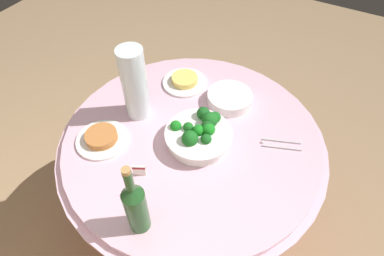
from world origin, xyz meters
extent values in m
plane|color=#9E7F5B|center=(0.00, 0.00, 0.00)|extent=(6.00, 6.00, 0.00)
cylinder|color=maroon|center=(0.00, 0.00, 0.34)|extent=(1.01, 1.01, 0.69)
cylinder|color=#E0B2C6|center=(0.00, 0.00, 0.70)|extent=(1.16, 1.16, 0.02)
cylinder|color=#E0B2C6|center=(0.00, 0.00, 0.72)|extent=(1.10, 1.10, 0.03)
cylinder|color=white|center=(-0.04, 0.02, 0.77)|extent=(0.26, 0.26, 0.05)
cylinder|color=white|center=(-0.04, 0.02, 0.80)|extent=(0.28, 0.28, 0.01)
sphere|color=#19671E|center=(0.01, 0.02, 0.81)|extent=(0.04, 0.04, 0.04)
sphere|color=#19531E|center=(-0.06, -0.02, 0.82)|extent=(0.05, 0.05, 0.05)
sphere|color=#19841E|center=(-0.04, 0.02, 0.81)|extent=(0.05, 0.05, 0.05)
sphere|color=#19621E|center=(-0.03, 0.07, 0.82)|extent=(0.07, 0.07, 0.07)
sphere|color=#197E1E|center=(0.06, 0.04, 0.81)|extent=(0.05, 0.05, 0.05)
sphere|color=#19591E|center=(-0.01, -0.07, 0.82)|extent=(0.06, 0.06, 0.06)
sphere|color=#19641E|center=(-0.06, -0.05, 0.82)|extent=(0.07, 0.07, 0.07)
sphere|color=#19821E|center=(-0.07, -0.01, 0.82)|extent=(0.06, 0.06, 0.06)
sphere|color=#19651E|center=(-0.07, -0.08, 0.82)|extent=(0.05, 0.05, 0.05)
sphere|color=#195D1E|center=(-0.09, 0.04, 0.81)|extent=(0.04, 0.04, 0.04)
cylinder|color=white|center=(-0.05, -0.27, 0.74)|extent=(0.21, 0.21, 0.01)
cylinder|color=white|center=(-0.05, -0.27, 0.76)|extent=(0.21, 0.21, 0.01)
cylinder|color=white|center=(-0.05, -0.27, 0.77)|extent=(0.21, 0.21, 0.01)
cylinder|color=white|center=(-0.05, -0.27, 0.78)|extent=(0.21, 0.21, 0.01)
cylinder|color=white|center=(-0.05, -0.27, 0.79)|extent=(0.21, 0.21, 0.01)
cylinder|color=#204D22|center=(-0.04, 0.44, 0.84)|extent=(0.07, 0.07, 0.20)
cone|color=#204D22|center=(-0.04, 0.44, 0.96)|extent=(0.07, 0.07, 0.04)
cylinder|color=#204D22|center=(-0.04, 0.44, 1.02)|extent=(0.03, 0.03, 0.08)
cylinder|color=#B2844C|center=(-0.04, 0.44, 1.07)|extent=(0.03, 0.03, 0.02)
cylinder|color=silver|center=(0.28, -0.01, 0.91)|extent=(0.11, 0.11, 0.34)
sphere|color=#E5B26B|center=(0.30, -0.01, 0.78)|extent=(0.06, 0.06, 0.06)
sphere|color=#E5B26B|center=(0.27, 0.01, 0.78)|extent=(0.06, 0.06, 0.06)
sphere|color=#E5B26B|center=(0.27, -0.02, 0.78)|extent=(0.06, 0.06, 0.06)
sphere|color=#72C64C|center=(0.30, 0.01, 0.83)|extent=(0.06, 0.06, 0.06)
sphere|color=#72C64C|center=(0.26, 0.00, 0.83)|extent=(0.06, 0.06, 0.06)
sphere|color=#72C64C|center=(0.28, -0.03, 0.83)|extent=(0.06, 0.06, 0.06)
sphere|color=red|center=(0.29, 0.01, 0.89)|extent=(0.06, 0.06, 0.06)
sphere|color=red|center=(0.26, -0.01, 0.89)|extent=(0.06, 0.06, 0.06)
sphere|color=red|center=(0.29, -0.02, 0.89)|extent=(0.06, 0.06, 0.06)
sphere|color=#E5B26B|center=(0.27, 0.02, 0.94)|extent=(0.06, 0.06, 0.06)
sphere|color=#E5B26B|center=(0.26, -0.02, 0.94)|extent=(0.06, 0.06, 0.06)
sphere|color=#E5B26B|center=(0.30, -0.01, 0.94)|extent=(0.06, 0.06, 0.06)
sphere|color=#72C64C|center=(0.26, 0.01, 0.99)|extent=(0.06, 0.06, 0.06)
sphere|color=#72C64C|center=(0.27, -0.03, 0.99)|extent=(0.06, 0.06, 0.06)
sphere|color=#72C64C|center=(0.30, 0.00, 0.99)|extent=(0.06, 0.06, 0.06)
cylinder|color=silver|center=(-0.35, -0.16, 0.74)|extent=(0.15, 0.06, 0.01)
cylinder|color=silver|center=(-0.36, -0.12, 0.74)|extent=(0.15, 0.06, 0.01)
sphere|color=silver|center=(-0.28, -0.11, 0.74)|extent=(0.01, 0.01, 0.01)
cylinder|color=white|center=(0.32, 0.21, 0.75)|extent=(0.22, 0.22, 0.01)
cylinder|color=#B77038|center=(0.32, 0.21, 0.77)|extent=(0.13, 0.13, 0.03)
cylinder|color=white|center=(0.20, -0.28, 0.75)|extent=(0.22, 0.22, 0.01)
cylinder|color=#EACC60|center=(0.20, -0.28, 0.77)|extent=(0.13, 0.13, 0.03)
cube|color=white|center=(0.43, -0.17, 0.77)|extent=(0.05, 0.02, 0.05)
cube|color=maroon|center=(0.43, -0.17, 0.79)|extent=(0.05, 0.02, 0.01)
cube|color=white|center=(0.08, 0.27, 0.77)|extent=(0.05, 0.03, 0.05)
cube|color=maroon|center=(0.08, 0.27, 0.79)|extent=(0.05, 0.03, 0.01)
cube|color=white|center=(0.03, 0.35, 0.77)|extent=(0.05, 0.01, 0.05)
cube|color=maroon|center=(0.03, 0.35, 0.79)|extent=(0.05, 0.01, 0.01)
camera|label=1|loc=(-0.44, 0.78, 1.80)|focal=30.12mm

